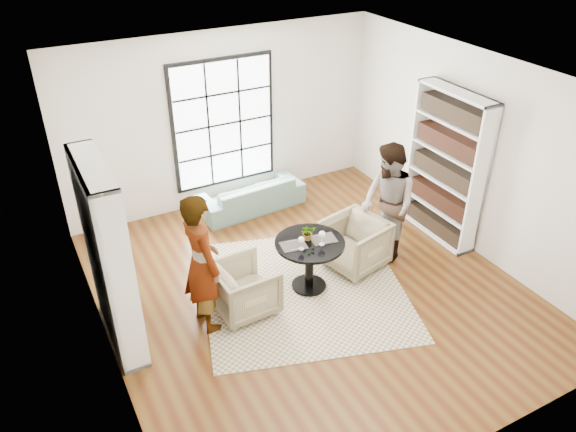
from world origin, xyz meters
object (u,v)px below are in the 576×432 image
person_left (202,263)px  flower_centerpiece (308,232)px  sofa (251,195)px  person_right (388,204)px  wine_glass_left (301,240)px  wine_glass_right (322,235)px  armchair_right (354,244)px  pedestal_table (310,255)px  armchair_left (245,288)px

person_left → flower_centerpiece: 1.56m
sofa → flower_centerpiece: (-0.20, -2.33, 0.61)m
sofa → person_left: 3.07m
person_right → wine_glass_left: bearing=-74.5°
sofa → wine_glass_right: size_ratio=8.78×
wine_glass_left → wine_glass_right: size_ratio=0.92×
sofa → armchair_right: bearing=101.4°
pedestal_table → flower_centerpiece: flower_centerpiece is taller
wine_glass_left → person_left: bearing=176.9°
person_left → person_right: bearing=-92.5°
person_left → wine_glass_right: 1.66m
armchair_left → armchair_right: (1.84, 0.17, 0.02)m
person_right → wine_glass_right: 1.32m
armchair_left → wine_glass_right: bearing=-98.5°
pedestal_table → wine_glass_left: (-0.19, -0.09, 0.35)m
pedestal_table → person_left: (-1.55, -0.02, 0.39)m
armchair_right → person_right: bearing=76.7°
person_left → flower_centerpiece: (1.55, 0.09, -0.07)m
armchair_left → flower_centerpiece: size_ratio=3.52×
person_left → person_right: size_ratio=1.04×
sofa → wine_glass_left: wine_glass_left is taller
person_right → wine_glass_left: 1.60m
sofa → armchair_right: (0.64, -2.26, 0.11)m
sofa → person_right: person_right is taller
armchair_left → wine_glass_left: 0.98m
pedestal_table → armchair_right: 0.88m
armchair_right → wine_glass_left: 1.18m
pedestal_table → wine_glass_right: size_ratio=4.56×
wine_glass_right → pedestal_table: bearing=130.9°
pedestal_table → armchair_right: bearing=9.8°
armchair_left → armchair_right: bearing=-87.8°
armchair_left → pedestal_table: bearing=-91.8°
armchair_left → flower_centerpiece: flower_centerpiece is taller
armchair_right → person_right: (0.55, 0.00, 0.53)m
person_left → wine_glass_left: bearing=-98.8°
armchair_right → wine_glass_right: size_ratio=3.99×
flower_centerpiece → wine_glass_right: bearing=-62.8°
person_right → wine_glass_right: person_right is taller
wine_glass_right → wine_glass_left: bearing=173.7°
armchair_left → person_left: person_left is taller
wine_glass_left → flower_centerpiece: (0.20, 0.17, -0.03)m
armchair_left → person_left: (-0.55, 0.00, 0.59)m
person_left → flower_centerpiece: person_left is taller
sofa → wine_glass_left: size_ratio=9.53×
armchair_right → sofa: bearing=-177.5°
wine_glass_left → sofa: bearing=81.0°
person_left → armchair_right: bearing=-91.7°
person_right → armchair_left: bearing=-79.1°
pedestal_table → flower_centerpiece: (0.01, 0.07, 0.32)m
sofa → pedestal_table: bearing=80.6°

